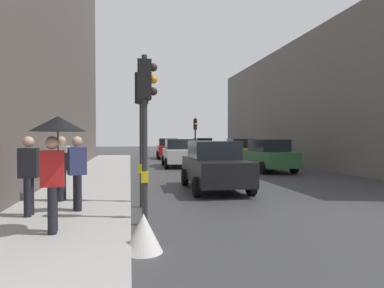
{
  "coord_description": "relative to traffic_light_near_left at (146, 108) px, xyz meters",
  "views": [
    {
      "loc": [
        -5.41,
        -7.37,
        1.93
      ],
      "look_at": [
        -2.02,
        11.43,
        1.51
      ],
      "focal_mm": 32.21,
      "sensor_mm": 36.0,
      "label": 1
    }
  ],
  "objects": [
    {
      "name": "traffic_light_near_left",
      "position": [
        0.0,
        0.0,
        0.0
      ],
      "size": [
        0.43,
        0.25,
        3.68
      ],
      "color": "#2D2D2D",
      "rests_on": "ground"
    },
    {
      "name": "building_facade_right",
      "position": [
        16.48,
        15.17,
        1.65
      ],
      "size": [
        12.0,
        29.31,
        8.38
      ],
      "primitive_type": "cube",
      "color": "slate",
      "rests_on": "ground"
    },
    {
      "name": "pedestrian_with_black_backpack",
      "position": [
        -2.24,
        2.41,
        -1.38
      ],
      "size": [
        0.64,
        0.39,
        1.77
      ],
      "color": "black",
      "rests_on": "sidewalk_kerb"
    },
    {
      "name": "ground_plane",
      "position": [
        5.08,
        -0.15,
        -2.54
      ],
      "size": [
        120.0,
        120.0,
        0.0
      ],
      "primitive_type": "plane",
      "color": "#38383A"
    },
    {
      "name": "car_yellow_taxi",
      "position": [
        7.51,
        16.42,
        -1.66
      ],
      "size": [
        2.16,
        4.27,
        1.76
      ],
      "color": "yellow",
      "rests_on": "ground"
    },
    {
      "name": "pedestrian_in_dark_coat",
      "position": [
        -2.55,
        0.62,
        -1.41
      ],
      "size": [
        0.41,
        0.36,
        1.77
      ],
      "color": "black",
      "rests_on": "sidewalk_kerb"
    },
    {
      "name": "warning_sign_triangle",
      "position": [
        -0.12,
        -1.79,
        -2.22
      ],
      "size": [
        0.64,
        0.64,
        0.65
      ],
      "primitive_type": "cone",
      "color": "silver",
      "rests_on": "ground"
    },
    {
      "name": "car_red_sedan",
      "position": [
        2.97,
        22.59,
        -1.66
      ],
      "size": [
        2.18,
        4.28,
        1.76
      ],
      "color": "red",
      "rests_on": "ground"
    },
    {
      "name": "pedestrian_with_grey_backpack",
      "position": [
        -1.62,
        1.02,
        -1.38
      ],
      "size": [
        0.66,
        0.46,
        1.77
      ],
      "color": "black",
      "rests_on": "sidewalk_kerb"
    },
    {
      "name": "car_dark_suv",
      "position": [
        2.67,
        4.56,
        -1.66
      ],
      "size": [
        2.07,
        4.23,
        1.76
      ],
      "color": "black",
      "rests_on": "ground"
    },
    {
      "name": "sidewalk_kerb",
      "position": [
        -1.81,
        5.85,
        -2.46
      ],
      "size": [
        2.98,
        40.0,
        0.16
      ],
      "primitive_type": "cube",
      "color": "#A8A5A0",
      "rests_on": "ground"
    },
    {
      "name": "traffic_light_far_median",
      "position": [
        4.74,
        19.15,
        -0.18
      ],
      "size": [
        0.25,
        0.43,
        3.41
      ],
      "color": "#2D2D2D",
      "rests_on": "ground"
    },
    {
      "name": "car_white_compact",
      "position": [
        2.73,
        14.24,
        -1.66
      ],
      "size": [
        2.11,
        4.25,
        1.76
      ],
      "color": "silver",
      "rests_on": "ground"
    },
    {
      "name": "traffic_light_near_right",
      "position": [
        -0.0,
        1.89,
        0.04
      ],
      "size": [
        0.45,
        0.33,
        3.75
      ],
      "color": "#2D2D2D",
      "rests_on": "ground"
    },
    {
      "name": "pedestrian_with_umbrella",
      "position": [
        -1.67,
        -0.89,
        -0.7
      ],
      "size": [
        1.0,
        1.0,
        2.14
      ],
      "color": "black",
      "rests_on": "sidewalk_kerb"
    },
    {
      "name": "car_blue_van",
      "position": [
        7.29,
        28.77,
        -1.66
      ],
      "size": [
        2.23,
        4.31,
        1.76
      ],
      "color": "navy",
      "rests_on": "ground"
    },
    {
      "name": "car_green_estate",
      "position": [
        7.12,
        10.42,
        -1.66
      ],
      "size": [
        2.26,
        4.32,
        1.76
      ],
      "color": "#2D6038",
      "rests_on": "ground"
    }
  ]
}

